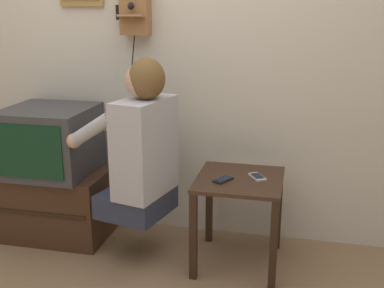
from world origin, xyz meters
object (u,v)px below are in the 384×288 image
(television, at_px, (50,140))
(cell_phone_held, at_px, (223,180))
(wall_phone_antique, at_px, (135,8))
(cell_phone_spare, at_px, (257,177))
(person, at_px, (141,145))

(television, height_order, cell_phone_held, television)
(wall_phone_antique, height_order, cell_phone_spare, wall_phone_antique)
(wall_phone_antique, xyz_separation_m, cell_phone_spare, (0.82, -0.31, -0.93))
(person, distance_m, cell_phone_spare, 0.69)
(television, xyz_separation_m, wall_phone_antique, (0.51, 0.24, 0.81))
(cell_phone_spare, bearing_deg, cell_phone_held, 175.14)
(television, distance_m, wall_phone_antique, 0.99)
(person, xyz_separation_m, television, (-0.67, 0.16, -0.06))
(person, height_order, cell_phone_spare, person)
(wall_phone_antique, relative_size, cell_phone_spare, 5.32)
(person, xyz_separation_m, wall_phone_antique, (-0.15, 0.40, 0.76))
(cell_phone_held, distance_m, cell_phone_spare, 0.20)
(cell_phone_held, relative_size, cell_phone_spare, 1.00)
(person, bearing_deg, cell_phone_held, -75.76)
(person, xyz_separation_m, cell_phone_spare, (0.66, 0.10, -0.17))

